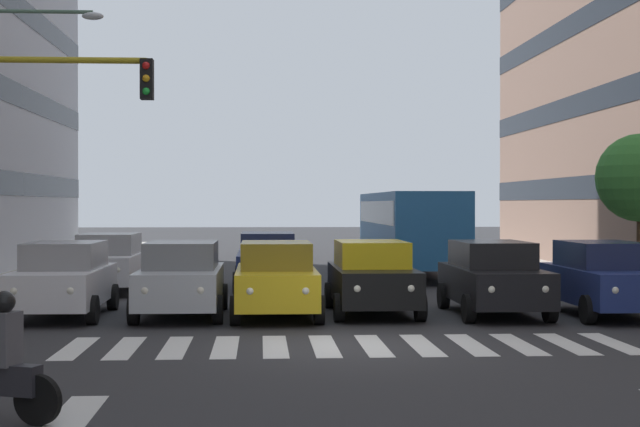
{
  "coord_description": "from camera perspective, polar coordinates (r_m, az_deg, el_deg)",
  "views": [
    {
      "loc": [
        1.62,
        17.58,
        2.6
      ],
      "look_at": [
        0.24,
        -4.72,
        2.38
      ],
      "focal_mm": 54.25,
      "sensor_mm": 36.0,
      "label": 1
    }
  ],
  "objects": [
    {
      "name": "street_tree_1",
      "position": [
        28.52,
        18.38,
        1.99
      ],
      "size": [
        2.49,
        2.49,
        4.43
      ],
      "color": "#513823",
      "rests_on": "sidewalk_left"
    },
    {
      "name": "car_row2_0",
      "position": [
        29.47,
        -3.12,
        -2.76
      ],
      "size": [
        2.02,
        4.44,
        1.72
      ],
      "color": "navy",
      "rests_on": "ground_plane"
    },
    {
      "name": "car_3",
      "position": [
        22.23,
        -2.61,
        -3.85
      ],
      "size": [
        2.02,
        4.44,
        1.72
      ],
      "color": "gold",
      "rests_on": "ground_plane"
    },
    {
      "name": "street_lamp_right",
      "position": [
        26.16,
        -17.7,
        5.22
      ],
      "size": [
        2.85,
        0.28,
        7.55
      ],
      "color": "#4C6B56",
      "rests_on": "sidewalk_right"
    },
    {
      "name": "bus_behind_traffic",
      "position": [
        35.36,
        5.28,
        -0.63
      ],
      "size": [
        2.78,
        10.5,
        3.0
      ],
      "color": "#286BAD",
      "rests_on": "ground_plane"
    },
    {
      "name": "traffic_light_gantry",
      "position": [
        19.01,
        -17.96,
        3.75
      ],
      "size": [
        3.88,
        0.36,
        5.5
      ],
      "color": "#AD991E",
      "rests_on": "ground_plane"
    },
    {
      "name": "car_5",
      "position": [
        22.99,
        -14.87,
        -3.73
      ],
      "size": [
        2.02,
        4.44,
        1.72
      ],
      "color": "silver",
      "rests_on": "ground_plane"
    },
    {
      "name": "lane_arrow_1",
      "position": [
        12.57,
        -14.25,
        -11.37
      ],
      "size": [
        0.5,
        2.2,
        0.01
      ],
      "primitive_type": "cube",
      "color": "silver",
      "rests_on": "ground_plane"
    },
    {
      "name": "car_2",
      "position": [
        22.82,
        3.09,
        -3.74
      ],
      "size": [
        2.02,
        4.44,
        1.72
      ],
      "color": "black",
      "rests_on": "ground_plane"
    },
    {
      "name": "car_0",
      "position": [
        23.37,
        16.41,
        -3.66
      ],
      "size": [
        2.02,
        4.44,
        1.72
      ],
      "color": "navy",
      "rests_on": "ground_plane"
    },
    {
      "name": "car_1",
      "position": [
        22.96,
        10.17,
        -3.72
      ],
      "size": [
        2.02,
        4.44,
        1.72
      ],
      "color": "black",
      "rests_on": "ground_plane"
    },
    {
      "name": "ground_plane",
      "position": [
        17.85,
        1.71,
        -7.81
      ],
      "size": [
        180.0,
        180.0,
        0.0
      ],
      "primitive_type": "plane",
      "color": "#2D2D30"
    },
    {
      "name": "car_row2_1",
      "position": [
        29.2,
        -12.34,
        -2.81
      ],
      "size": [
        2.02,
        4.44,
        1.72
      ],
      "color": "silver",
      "rests_on": "ground_plane"
    },
    {
      "name": "motorcycle_with_rider",
      "position": [
        12.22,
        -18.37,
        -8.67
      ],
      "size": [
        1.63,
        0.68,
        1.57
      ],
      "color": "black",
      "rests_on": "ground_plane"
    },
    {
      "name": "car_4",
      "position": [
        22.54,
        -8.18,
        -3.8
      ],
      "size": [
        2.02,
        4.44,
        1.72
      ],
      "color": "#B2B7BC",
      "rests_on": "ground_plane"
    },
    {
      "name": "crosswalk_markings",
      "position": [
        17.85,
        1.71,
        -7.8
      ],
      "size": [
        10.35,
        2.8,
        0.01
      ],
      "color": "silver",
      "rests_on": "ground_plane"
    }
  ]
}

